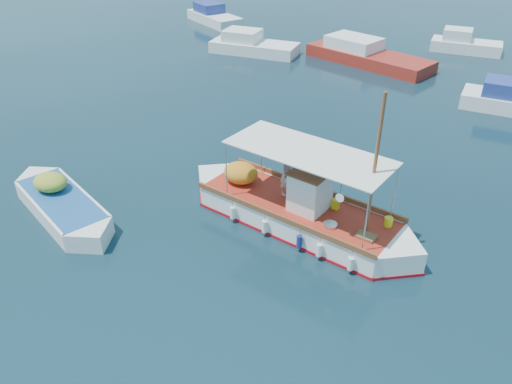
% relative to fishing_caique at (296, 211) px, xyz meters
% --- Properties ---
extents(ground, '(160.00, 160.00, 0.00)m').
position_rel_fishing_caique_xyz_m(ground, '(-0.24, -0.80, -0.52)').
color(ground, black).
rests_on(ground, ground).
extents(fishing_caique, '(9.29, 3.99, 5.80)m').
position_rel_fishing_caique_xyz_m(fishing_caique, '(0.00, 0.00, 0.00)').
color(fishing_caique, white).
rests_on(fishing_caique, ground).
extents(dinghy, '(5.83, 3.55, 1.56)m').
position_rel_fishing_caique_xyz_m(dinghy, '(-8.14, -3.05, -0.19)').
color(dinghy, white).
rests_on(dinghy, ground).
extents(bg_boat_nw, '(6.43, 2.72, 1.80)m').
position_rel_fishing_caique_xyz_m(bg_boat_nw, '(-10.66, 19.01, -0.02)').
color(bg_boat_nw, silver).
rests_on(bg_boat_nw, ground).
extents(bg_boat_n, '(9.27, 5.67, 1.80)m').
position_rel_fishing_caique_xyz_m(bg_boat_n, '(-2.51, 20.09, -0.02)').
color(bg_boat_n, maroon).
rests_on(bg_boat_n, ground).
extents(bg_boat_far_w, '(6.43, 5.15, 1.80)m').
position_rel_fishing_caique_xyz_m(bg_boat_far_w, '(-17.82, 26.18, -0.02)').
color(bg_boat_far_w, silver).
rests_on(bg_boat_far_w, ground).
extents(bg_boat_far_n, '(4.92, 2.10, 1.80)m').
position_rel_fishing_caique_xyz_m(bg_boat_far_n, '(3.40, 25.88, -0.02)').
color(bg_boat_far_n, silver).
rests_on(bg_boat_far_n, ground).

